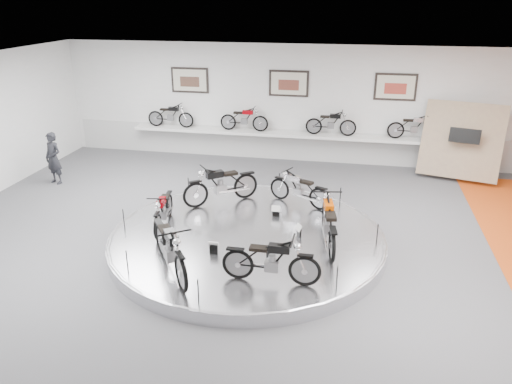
% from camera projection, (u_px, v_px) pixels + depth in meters
% --- Properties ---
extents(floor, '(16.00, 16.00, 0.00)m').
position_uv_depth(floor, '(245.00, 251.00, 11.50)').
color(floor, '#4D4D50').
rests_on(floor, ground).
extents(ceiling, '(16.00, 16.00, 0.00)m').
position_uv_depth(ceiling, '(243.00, 75.00, 10.02)').
color(ceiling, white).
rests_on(ceiling, wall_back).
extents(wall_back, '(16.00, 0.00, 16.00)m').
position_uv_depth(wall_back, '(288.00, 104.00, 17.13)').
color(wall_back, white).
rests_on(wall_back, floor).
extents(dado_band, '(15.68, 0.04, 1.10)m').
position_uv_depth(dado_band, '(287.00, 145.00, 17.65)').
color(dado_band, '#BCBCBA').
rests_on(dado_band, floor).
extents(display_platform, '(6.40, 6.40, 0.30)m').
position_uv_depth(display_platform, '(247.00, 239.00, 11.72)').
color(display_platform, silver).
rests_on(display_platform, floor).
extents(platform_rim, '(6.40, 6.40, 0.10)m').
position_uv_depth(platform_rim, '(247.00, 235.00, 11.67)').
color(platform_rim, '#B2B2BA').
rests_on(platform_rim, display_platform).
extents(shelf, '(11.00, 0.55, 0.10)m').
position_uv_depth(shelf, '(287.00, 134.00, 17.23)').
color(shelf, silver).
rests_on(shelf, wall_back).
extents(poster_left, '(1.35, 0.06, 0.88)m').
position_uv_depth(poster_left, '(190.00, 80.00, 17.48)').
color(poster_left, beige).
rests_on(poster_left, wall_back).
extents(poster_center, '(1.35, 0.06, 0.88)m').
position_uv_depth(poster_center, '(289.00, 83.00, 16.84)').
color(poster_center, beige).
rests_on(poster_center, wall_back).
extents(poster_right, '(1.35, 0.06, 0.88)m').
position_uv_depth(poster_right, '(395.00, 87.00, 16.20)').
color(poster_right, beige).
rests_on(poster_right, wall_back).
extents(display_panel, '(2.56, 1.52, 2.30)m').
position_uv_depth(display_panel, '(462.00, 141.00, 15.57)').
color(display_panel, tan).
rests_on(display_panel, floor).
extents(shelf_bike_a, '(1.22, 0.43, 0.73)m').
position_uv_depth(shelf_bike_a, '(171.00, 117.00, 17.85)').
color(shelf_bike_a, black).
rests_on(shelf_bike_a, shelf).
extents(shelf_bike_b, '(1.22, 0.43, 0.73)m').
position_uv_depth(shelf_bike_b, '(244.00, 120.00, 17.35)').
color(shelf_bike_b, '#800007').
rests_on(shelf_bike_b, shelf).
extents(shelf_bike_c, '(1.22, 0.43, 0.73)m').
position_uv_depth(shelf_bike_c, '(331.00, 125.00, 16.80)').
color(shelf_bike_c, black).
rests_on(shelf_bike_c, shelf).
extents(shelf_bike_d, '(1.22, 0.43, 0.73)m').
position_uv_depth(shelf_bike_d, '(414.00, 129.00, 16.31)').
color(shelf_bike_d, silver).
rests_on(shelf_bike_d, shelf).
extents(bike_a, '(0.97, 1.96, 1.10)m').
position_uv_depth(bike_a, '(329.00, 222.00, 10.95)').
color(bike_a, '#CA4700').
rests_on(bike_a, display_platform).
extents(bike_b, '(1.62, 1.13, 0.90)m').
position_uv_depth(bike_b, '(299.00, 188.00, 13.12)').
color(bike_b, silver).
rests_on(bike_b, display_platform).
extents(bike_c, '(1.82, 1.63, 1.07)m').
position_uv_depth(bike_c, '(221.00, 184.00, 13.18)').
color(bike_c, black).
rests_on(bike_c, display_platform).
extents(bike_d, '(0.77, 1.61, 0.91)m').
position_uv_depth(bike_d, '(163.00, 210.00, 11.82)').
color(bike_d, '#800007').
rests_on(bike_d, display_platform).
extents(bike_e, '(1.64, 1.92, 1.11)m').
position_uv_depth(bike_e, '(170.00, 247.00, 9.85)').
color(bike_e, black).
rests_on(bike_e, display_platform).
extents(bike_f, '(1.64, 0.58, 0.96)m').
position_uv_depth(bike_f, '(271.00, 260.00, 9.52)').
color(bike_f, black).
rests_on(bike_f, display_platform).
extents(visitor, '(0.68, 0.54, 1.62)m').
position_uv_depth(visitor, '(53.00, 158.00, 15.35)').
color(visitor, black).
rests_on(visitor, floor).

